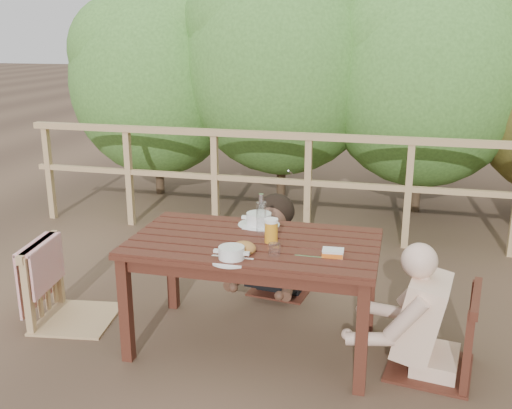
% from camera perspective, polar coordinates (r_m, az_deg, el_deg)
% --- Properties ---
extents(ground, '(60.00, 60.00, 0.00)m').
position_cam_1_polar(ground, '(3.76, -0.19, -13.47)').
color(ground, brown).
rests_on(ground, ground).
extents(table, '(1.47, 0.83, 0.68)m').
position_cam_1_polar(table, '(3.61, -0.20, -8.78)').
color(table, '#3A1A12').
rests_on(table, ground).
extents(chair_left, '(0.58, 0.58, 1.04)m').
position_cam_1_polar(chair_left, '(4.02, -17.67, -4.12)').
color(chair_left, tan).
rests_on(chair_left, ground).
extents(chair_far, '(0.48, 0.48, 0.86)m').
position_cam_1_polar(chair_far, '(4.32, 2.58, -3.09)').
color(chair_far, '#3A1A12').
rests_on(chair_far, ground).
extents(chair_right, '(0.55, 0.55, 0.97)m').
position_cam_1_polar(chair_right, '(3.44, 17.23, -8.18)').
color(chair_right, '#3A1A12').
rests_on(chair_right, ground).
extents(woman, '(0.56, 0.65, 1.19)m').
position_cam_1_polar(woman, '(4.29, 2.67, -0.93)').
color(woman, black).
rests_on(woman, ground).
extents(diner_right, '(0.69, 0.59, 1.25)m').
position_cam_1_polar(diner_right, '(3.39, 17.93, -6.13)').
color(diner_right, beige).
rests_on(diner_right, ground).
extents(railing, '(5.60, 0.10, 1.01)m').
position_cam_1_polar(railing, '(5.40, 5.09, 1.67)').
color(railing, tan).
rests_on(railing, ground).
extents(hedge_row, '(6.60, 1.60, 3.80)m').
position_cam_1_polar(hedge_row, '(6.37, 10.95, 16.39)').
color(hedge_row, '#3F6D2B').
rests_on(hedge_row, ground).
extents(soup_near, '(0.24, 0.24, 0.08)m').
position_cam_1_polar(soup_near, '(3.19, -2.41, -4.83)').
color(soup_near, silver).
rests_on(soup_near, table).
extents(soup_far, '(0.27, 0.27, 0.09)m').
position_cam_1_polar(soup_far, '(3.74, 0.29, -1.50)').
color(soup_far, white).
rests_on(soup_far, table).
extents(bread_roll, '(0.14, 0.11, 0.08)m').
position_cam_1_polar(bread_roll, '(3.26, -1.19, -4.30)').
color(bread_roll, '#AB6A34').
rests_on(bread_roll, table).
extents(beer_glass, '(0.08, 0.08, 0.16)m').
position_cam_1_polar(beer_glass, '(3.41, 1.50, -2.67)').
color(beer_glass, orange).
rests_on(beer_glass, table).
extents(bottle, '(0.06, 0.06, 0.26)m').
position_cam_1_polar(bottle, '(3.55, 0.51, -1.01)').
color(bottle, silver).
rests_on(bottle, table).
extents(tumbler, '(0.07, 0.07, 0.08)m').
position_cam_1_polar(tumbler, '(3.23, 1.81, -4.53)').
color(tumbler, white).
rests_on(tumbler, table).
extents(butter_tub, '(0.12, 0.09, 0.05)m').
position_cam_1_polar(butter_tub, '(3.25, 7.54, -4.80)').
color(butter_tub, white).
rests_on(butter_tub, table).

